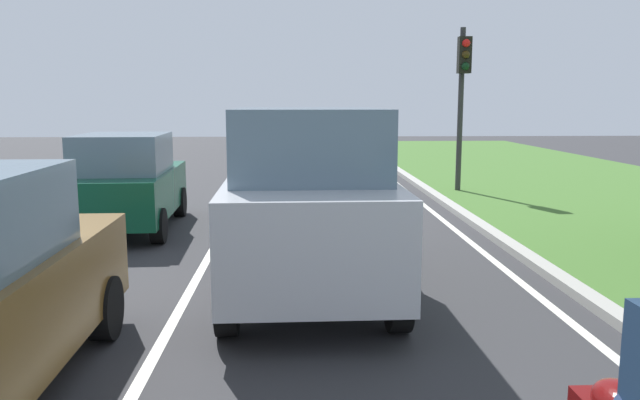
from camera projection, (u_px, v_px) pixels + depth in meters
ground_plane at (263, 221)px, 12.44m from camera, size 60.00×60.00×0.00m
lane_line_center at (228, 221)px, 12.41m from camera, size 0.12×32.00×0.01m
lane_line_right_edge at (442, 219)px, 12.59m from camera, size 0.12×32.00×0.01m
curb_right at (466, 216)px, 12.60m from camera, size 0.24×48.00×0.12m
car_suv_ahead at (307, 199)px, 7.71m from camera, size 2.04×4.53×2.28m
car_hatchback_far at (127, 183)px, 11.43m from camera, size 1.85×3.76×1.78m
traffic_light_near_right at (463, 82)px, 15.76m from camera, size 0.32×0.50×4.20m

